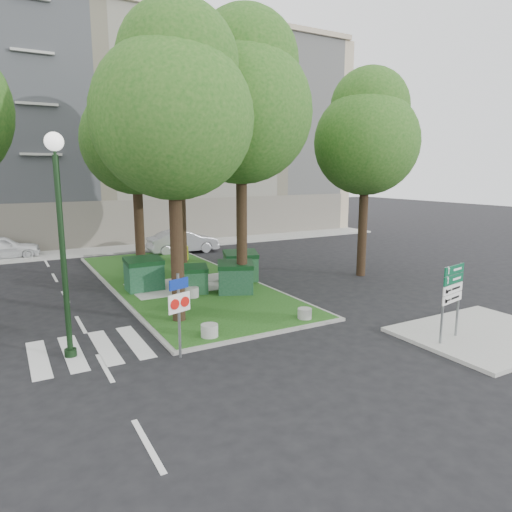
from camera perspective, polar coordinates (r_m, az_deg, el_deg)
ground at (r=14.56m, az=-0.48°, el=-10.21°), size 120.00×120.00×0.00m
median_island at (r=21.75m, az=-9.56°, el=-3.16°), size 6.00×16.00×0.12m
median_kerb at (r=21.75m, az=-9.56°, el=-3.19°), size 6.30×16.30×0.10m
sidewalk_corner at (r=16.37m, az=26.67°, el=-8.78°), size 5.00×4.00×0.12m
building_sidewalk at (r=31.54m, az=-16.95°, el=0.78°), size 42.00×3.00×0.12m
zebra_crossing at (r=14.65m, az=-16.63°, el=-10.51°), size 5.00×3.00×0.01m
apartment_building at (r=38.59m, az=-20.11°, el=14.15°), size 41.00×12.00×16.00m
tree_median_near_left at (r=15.52m, az=-10.18°, el=18.37°), size 5.20×5.20×10.53m
tree_median_near_right at (r=18.83m, az=-1.73°, el=19.17°), size 5.60×5.60×11.46m
tree_median_mid at (r=21.81m, az=-14.73°, el=15.00°), size 4.80×4.80×9.99m
tree_median_far at (r=25.76m, az=-9.46°, el=17.46°), size 5.80×5.80×11.93m
tree_street_right at (r=23.17m, az=13.73°, el=14.77°), size 5.00×5.00×10.06m
dumpster_a at (r=20.18m, az=-13.81°, el=-2.20°), size 1.56×1.10×1.44m
dumpster_b at (r=19.29m, az=-7.99°, el=-2.94°), size 1.48×1.21×1.20m
dumpster_c at (r=19.14m, az=-2.59°, el=-2.70°), size 1.77×1.54×1.37m
dumpster_d at (r=21.25m, az=-1.92°, el=-1.29°), size 1.78×1.47×1.43m
bollard_left at (r=14.37m, az=-5.84°, el=-9.24°), size 0.54×0.54×0.38m
bollard_right at (r=16.06m, az=6.11°, el=-7.15°), size 0.49×0.49×0.35m
bollard_mid at (r=18.77m, az=-8.02°, el=-4.50°), size 0.56×0.56×0.40m
litter_bin at (r=26.54m, az=-8.94°, el=0.35°), size 0.46×0.46×0.80m
street_lamp at (r=13.31m, az=-23.28°, el=4.16°), size 0.49×0.49×6.17m
traffic_sign_pole at (r=12.79m, az=-9.64°, el=-5.96°), size 0.70×0.27×2.43m
directional_sign at (r=14.86m, az=23.28°, el=-3.98°), size 1.14×0.28×2.31m
car_white at (r=30.94m, az=-29.26°, el=0.93°), size 4.20×1.72×1.43m
car_silver at (r=29.55m, az=-9.10°, el=1.81°), size 4.49×1.62×1.47m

